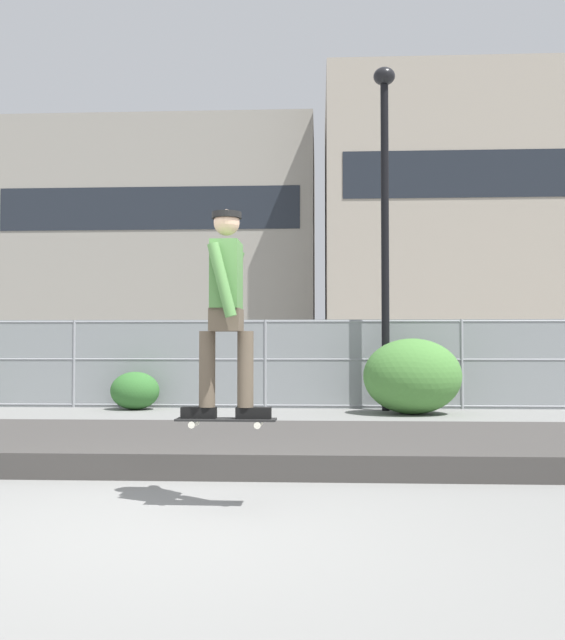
{
  "coord_description": "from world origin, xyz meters",
  "views": [
    {
      "loc": [
        1.12,
        -5.19,
        1.29
      ],
      "look_at": [
        0.66,
        3.96,
        1.63
      ],
      "focal_mm": 40.55,
      "sensor_mm": 36.0,
      "label": 1
    }
  ],
  "objects_px": {
    "shrub_center": "(135,391)",
    "street_lamp": "(385,197)",
    "parked_car_mid": "(403,364)",
    "parked_car_near": "(149,364)",
    "shrub_right": "(412,376)",
    "skater": "(226,300)",
    "skateboard": "(226,420)"
  },
  "relations": [
    {
      "from": "skateboard",
      "to": "parked_car_mid",
      "type": "relative_size",
      "value": 0.18
    },
    {
      "from": "skater",
      "to": "parked_car_mid",
      "type": "bearing_deg",
      "value": 77.24
    },
    {
      "from": "street_lamp",
      "to": "skater",
      "type": "bearing_deg",
      "value": -103.2
    },
    {
      "from": "skateboard",
      "to": "shrub_center",
      "type": "relative_size",
      "value": 0.8
    },
    {
      "from": "parked_car_near",
      "to": "shrub_right",
      "type": "bearing_deg",
      "value": -35.96
    },
    {
      "from": "parked_car_mid",
      "to": "shrub_center",
      "type": "xyz_separation_m",
      "value": [
        -5.85,
        -3.7,
        -0.45
      ]
    },
    {
      "from": "skateboard",
      "to": "skater",
      "type": "xyz_separation_m",
      "value": [
        0.0,
        0.0,
        0.96
      ]
    },
    {
      "from": "skater",
      "to": "street_lamp",
      "type": "relative_size",
      "value": 0.24
    },
    {
      "from": "shrub_center",
      "to": "parked_car_mid",
      "type": "bearing_deg",
      "value": 32.35
    },
    {
      "from": "parked_car_mid",
      "to": "shrub_center",
      "type": "relative_size",
      "value": 4.44
    },
    {
      "from": "parked_car_mid",
      "to": "shrub_right",
      "type": "xyz_separation_m",
      "value": [
        -0.32,
        -4.4,
        -0.12
      ]
    },
    {
      "from": "street_lamp",
      "to": "shrub_center",
      "type": "relative_size",
      "value": 6.99
    },
    {
      "from": "parked_car_near",
      "to": "shrub_right",
      "type": "distance_m",
      "value": 7.56
    },
    {
      "from": "parked_car_mid",
      "to": "skater",
      "type": "bearing_deg",
      "value": -102.76
    },
    {
      "from": "shrub_center",
      "to": "shrub_right",
      "type": "height_order",
      "value": "shrub_right"
    },
    {
      "from": "shrub_center",
      "to": "parked_car_near",
      "type": "bearing_deg",
      "value": 99.01
    },
    {
      "from": "skateboard",
      "to": "parked_car_near",
      "type": "height_order",
      "value": "parked_car_near"
    },
    {
      "from": "parked_car_mid",
      "to": "shrub_right",
      "type": "relative_size",
      "value": 2.38
    },
    {
      "from": "parked_car_near",
      "to": "shrub_right",
      "type": "relative_size",
      "value": 2.42
    },
    {
      "from": "street_lamp",
      "to": "parked_car_mid",
      "type": "height_order",
      "value": "street_lamp"
    },
    {
      "from": "street_lamp",
      "to": "parked_car_near",
      "type": "distance_m",
      "value": 7.63
    },
    {
      "from": "parked_car_mid",
      "to": "shrub_right",
      "type": "distance_m",
      "value": 4.41
    },
    {
      "from": "street_lamp",
      "to": "parked_car_mid",
      "type": "bearing_deg",
      "value": 78.32
    },
    {
      "from": "street_lamp",
      "to": "shrub_center",
      "type": "bearing_deg",
      "value": -179.52
    },
    {
      "from": "parked_car_mid",
      "to": "parked_car_near",
      "type": "bearing_deg",
      "value": 179.65
    },
    {
      "from": "parked_car_near",
      "to": "skater",
      "type": "bearing_deg",
      "value": -74.0
    },
    {
      "from": "parked_car_near",
      "to": "parked_car_mid",
      "type": "height_order",
      "value": "same"
    },
    {
      "from": "shrub_center",
      "to": "street_lamp",
      "type": "bearing_deg",
      "value": 0.48
    },
    {
      "from": "skateboard",
      "to": "parked_car_mid",
      "type": "distance_m",
      "value": 12.85
    },
    {
      "from": "skater",
      "to": "parked_car_near",
      "type": "bearing_deg",
      "value": 106.0
    },
    {
      "from": "parked_car_near",
      "to": "parked_car_mid",
      "type": "relative_size",
      "value": 1.02
    },
    {
      "from": "parked_car_near",
      "to": "parked_car_mid",
      "type": "bearing_deg",
      "value": -0.35
    }
  ]
}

